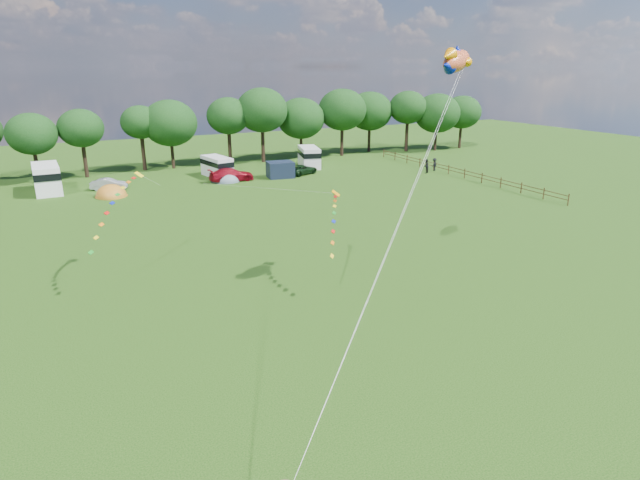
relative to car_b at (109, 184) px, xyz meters
name	(u,v)px	position (x,y,z in m)	size (l,w,h in m)	color
ground_plane	(401,377)	(7.42, -45.51, -0.63)	(180.00, 180.00, 0.00)	black
tree_line	(198,119)	(12.72, 9.48, 5.72)	(102.98, 10.98, 10.27)	black
fence	(456,171)	(39.42, -11.01, 0.07)	(0.12, 33.12, 1.20)	#472D19
car_b	(109,184)	(0.00, 0.00, 0.00)	(1.33, 3.55, 1.25)	#94979C
car_c	(231,175)	(13.56, -1.49, 0.14)	(2.15, 5.11, 1.53)	maroon
car_d	(302,170)	(22.76, -1.39, -0.01)	(2.04, 4.50, 1.23)	black
campervan_b	(47,178)	(-6.00, 1.63, 0.98)	(2.82, 6.19, 2.99)	white
campervan_c	(217,166)	(12.82, 1.94, 0.70)	(3.00, 5.33, 2.47)	silver
campervan_d	(309,156)	(25.84, 2.98, 0.81)	(3.68, 5.88, 2.67)	silver
tent_orange	(112,196)	(-0.14, -3.54, -0.61)	(3.25, 3.56, 2.55)	#B97020
tent_greyblue	(226,181)	(12.92, -1.16, -0.61)	(3.48, 3.81, 2.59)	slate
awning_navy	(280,170)	(19.60, -1.99, 0.34)	(3.10, 2.52, 1.93)	black
fish_kite	(455,61)	(15.76, -37.52, 12.62)	(3.30, 2.31, 1.76)	#CB5028
streamer_kite_b	(120,199)	(-1.62, -27.83, 4.55)	(4.16, 4.65, 3.78)	yellow
streamer_kite_c	(334,213)	(10.16, -34.00, 3.74)	(3.12, 4.97, 2.80)	#FF9903
walker_a	(426,166)	(37.30, -7.64, 0.27)	(0.87, 0.54, 1.80)	black
walker_b	(434,164)	(39.28, -6.80, 0.20)	(1.07, 0.50, 1.65)	black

